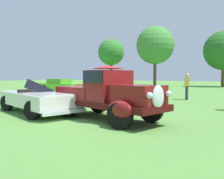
# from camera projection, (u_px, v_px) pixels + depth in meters

# --- Properties ---
(ground_plane) EXTENTS (120.00, 120.00, 0.00)m
(ground_plane) POSITION_uv_depth(u_px,v_px,m) (104.00, 119.00, 8.36)
(ground_plane) COLOR #568C3D
(feature_pickup_truck) EXTENTS (4.75, 2.81, 1.70)m
(feature_pickup_truck) POSITION_uv_depth(u_px,v_px,m) (107.00, 94.00, 8.22)
(feature_pickup_truck) COLOR #400B0B
(feature_pickup_truck) RESTS_ON ground_plane
(neighbor_convertible) EXTENTS (4.81, 3.06, 1.40)m
(neighbor_convertible) POSITION_uv_depth(u_px,v_px,m) (38.00, 99.00, 9.63)
(neighbor_convertible) COLOR silver
(neighbor_convertible) RESTS_ON ground_plane
(show_car_lime) EXTENTS (4.62, 2.16, 1.22)m
(show_car_lime) POSITION_uv_depth(u_px,v_px,m) (60.00, 86.00, 22.02)
(show_car_lime) COLOR #60C62D
(show_car_lime) RESTS_ON ground_plane
(show_car_orange) EXTENTS (4.19, 1.79, 1.22)m
(show_car_orange) POSITION_uv_depth(u_px,v_px,m) (102.00, 87.00, 19.78)
(show_car_orange) COLOR orange
(show_car_orange) RESTS_ON ground_plane
(spectator_by_row) EXTENTS (0.35, 0.45, 1.69)m
(spectator_by_row) POSITION_uv_depth(u_px,v_px,m) (187.00, 85.00, 14.85)
(spectator_by_row) COLOR #283351
(spectator_by_row) RESTS_ON ground_plane
(canopy_tent_left_field) EXTENTS (3.40, 3.40, 2.71)m
(canopy_tent_left_field) POSITION_uv_depth(u_px,v_px,m) (108.00, 68.00, 27.54)
(canopy_tent_left_field) COLOR #B7B7BC
(canopy_tent_left_field) RESTS_ON ground_plane
(treeline_far_left) EXTENTS (4.45, 4.45, 7.71)m
(treeline_far_left) POSITION_uv_depth(u_px,v_px,m) (111.00, 52.00, 39.93)
(treeline_far_left) COLOR #47331E
(treeline_far_left) RESTS_ON ground_plane
(treeline_mid_left) EXTENTS (5.41, 5.41, 8.57)m
(treeline_mid_left) POSITION_uv_depth(u_px,v_px,m) (155.00, 45.00, 33.83)
(treeline_mid_left) COLOR brown
(treeline_mid_left) RESTS_ON ground_plane
(treeline_center) EXTENTS (5.26, 5.26, 7.54)m
(treeline_center) POSITION_uv_depth(u_px,v_px,m) (224.00, 51.00, 31.84)
(treeline_center) COLOR brown
(treeline_center) RESTS_ON ground_plane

